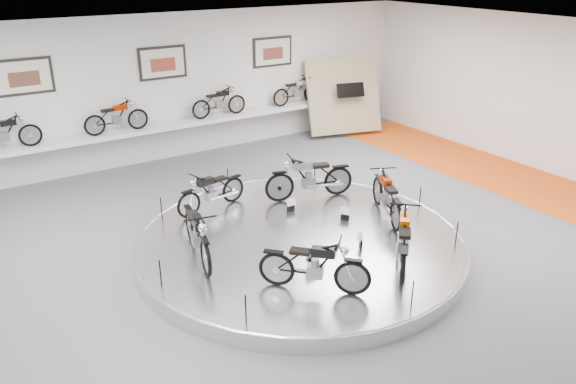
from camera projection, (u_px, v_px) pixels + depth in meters
floor at (309, 256)px, 10.85m from camera, size 16.00×16.00×0.00m
ceiling at (312, 45)px, 9.30m from camera, size 16.00×16.00×0.00m
wall_back at (164, 88)px, 15.48m from camera, size 16.00×0.00×16.00m
wall_right at (570, 101)px, 14.10m from camera, size 0.00×14.00×14.00m
orange_carpet_strip at (527, 184)px, 14.27m from camera, size 2.40×12.60×0.01m
dado_band at (169, 139)px, 16.03m from camera, size 15.68×0.04×1.10m
display_platform at (300, 243)px, 11.02m from camera, size 6.40×6.40×0.30m
platform_rim at (300, 238)px, 10.97m from camera, size 6.40×6.40×0.10m
shelf at (171, 126)px, 15.63m from camera, size 11.00×0.55×0.10m
poster_left at (24, 77)px, 13.42m from camera, size 1.35×0.06×0.88m
poster_center at (163, 63)px, 15.18m from camera, size 1.35×0.06×0.88m
poster_right at (273, 52)px, 16.94m from camera, size 1.35×0.06×0.88m
display_panel at (343, 96)px, 17.89m from camera, size 2.56×1.52×2.30m
shelf_bike_a at (4, 136)px, 13.36m from camera, size 1.22×0.43×0.73m
shelf_bike_b at (116, 119)px, 14.72m from camera, size 1.22×0.43×0.73m
shelf_bike_c at (219, 104)px, 16.23m from camera, size 1.22×0.43×0.73m
shelf_bike_d at (296, 93)px, 17.59m from camera, size 1.22×0.43×0.73m
bike_a at (309, 177)px, 12.52m from camera, size 1.84×1.08×1.02m
bike_b at (211, 191)px, 11.97m from camera, size 1.56×0.80×0.87m
bike_c at (197, 233)px, 10.02m from camera, size 0.94×1.77×0.99m
bike_d at (314, 265)px, 9.03m from camera, size 1.49×1.52×0.93m
bike_e at (404, 239)px, 9.81m from camera, size 1.59×1.63×0.99m
bike_f at (387, 196)px, 11.62m from camera, size 1.22×1.71×0.96m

